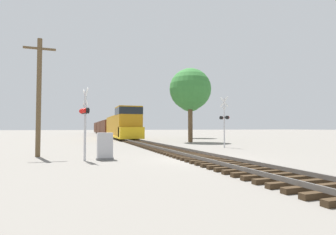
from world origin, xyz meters
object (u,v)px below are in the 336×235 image
at_px(relay_cabinet, 105,146).
at_px(tree_mid_background, 190,99).
at_px(tree_far_right, 190,89).
at_px(crossing_signal_near, 85,115).
at_px(crossing_signal_far, 224,119).
at_px(freight_train, 108,127).
at_px(utility_pole, 39,95).

bearing_deg(relay_cabinet, tree_mid_background, 57.78).
bearing_deg(tree_mid_background, tree_far_right, -113.61).
distance_m(relay_cabinet, tree_far_right, 19.03).
bearing_deg(relay_cabinet, tree_far_right, 51.67).
height_order(crossing_signal_near, tree_far_right, tree_far_right).
bearing_deg(crossing_signal_near, tree_far_right, 125.93).
xyz_separation_m(crossing_signal_far, tree_mid_background, (5.84, 20.70, 4.10)).
distance_m(freight_train, relay_cabinet, 47.01).
xyz_separation_m(utility_pole, tree_mid_background, (20.09, 23.42, 2.91)).
relative_size(crossing_signal_near, relay_cabinet, 2.60).
bearing_deg(tree_mid_background, crossing_signal_far, -105.75).
height_order(relay_cabinet, utility_pole, utility_pole).
relative_size(freight_train, tree_mid_background, 6.96).
bearing_deg(crossing_signal_far, crossing_signal_near, 100.31).
height_order(crossing_signal_near, tree_mid_background, tree_mid_background).
xyz_separation_m(freight_train, crossing_signal_far, (5.64, -41.32, 0.63)).
bearing_deg(crossing_signal_near, utility_pole, -151.98).
bearing_deg(crossing_signal_near, relay_cabinet, 86.43).
bearing_deg(tree_far_right, crossing_signal_far, -94.24).
bearing_deg(crossing_signal_near, crossing_signal_far, 102.05).
height_order(freight_train, tree_mid_background, tree_mid_background).
xyz_separation_m(freight_train, relay_cabinet, (-4.99, -46.73, -1.14)).
distance_m(freight_train, tree_far_right, 33.37).
xyz_separation_m(relay_cabinet, tree_far_right, (11.28, 14.26, 5.61)).
bearing_deg(crossing_signal_near, freight_train, 159.08).
relative_size(crossing_signal_near, utility_pole, 0.53).
height_order(crossing_signal_far, relay_cabinet, crossing_signal_far).
relative_size(freight_train, tree_far_right, 6.95).
relative_size(relay_cabinet, tree_mid_background, 0.16).
relative_size(tree_far_right, tree_mid_background, 1.00).
height_order(relay_cabinet, tree_mid_background, tree_mid_background).
distance_m(crossing_signal_far, tree_far_right, 9.66).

